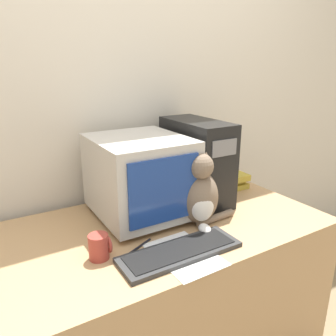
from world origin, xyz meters
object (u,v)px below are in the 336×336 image
Objects in this scene: crt_monitor at (140,176)px; book_stack at (229,179)px; computer_tower at (196,161)px; mug at (100,247)px; pen at (140,246)px; keyboard at (180,252)px; cat at (199,194)px.

crt_monitor reaches higher than book_stack.
mug is at bearing -156.49° from computer_tower.
pen is at bearing -117.40° from crt_monitor.
pen is at bearing -155.43° from book_stack.
mug reaches higher than pen.
keyboard is (-0.02, -0.38, -0.19)m from crt_monitor.
book_stack is (0.65, 0.47, 0.03)m from keyboard.
pen is (-0.76, -0.35, -0.04)m from book_stack.
keyboard is at bearing -122.05° from cat.
mug is (-0.27, 0.13, 0.04)m from keyboard.
book_stack is (0.29, 0.06, -0.17)m from computer_tower.
cat is at bearing 9.95° from pen.
keyboard is 0.30m from mug.
keyboard is at bearing -131.65° from computer_tower.
book_stack is 0.84m from pen.
cat reaches higher than pen.
computer_tower reaches higher than pen.
computer_tower is at bearing 23.51° from mug.
computer_tower is at bearing 48.35° from keyboard.
computer_tower reaches higher than cat.
crt_monitor is 1.37× the size of cat.
crt_monitor is 0.41m from mug.
keyboard is 3.83× the size of pen.
cat is 0.49m from mug.
crt_monitor is at bearing 62.60° from pen.
keyboard is 4.99× the size of mug.
crt_monitor is at bearing 150.79° from cat.
book_stack reaches higher than pen.
crt_monitor is 2.18× the size of book_stack.
cat is 0.53m from book_stack.
computer_tower is 0.59m from pen.
book_stack is (0.63, 0.09, -0.15)m from crt_monitor.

